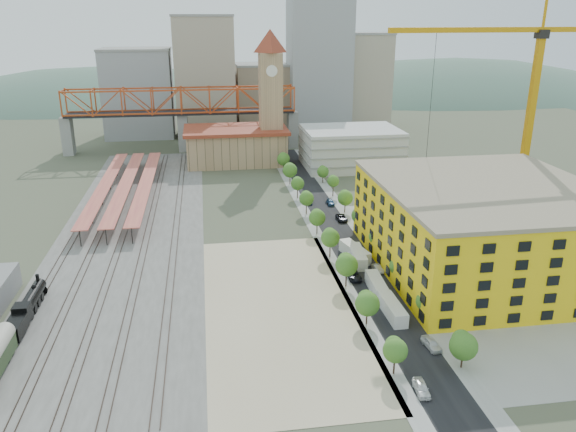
{
  "coord_description": "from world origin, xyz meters",
  "views": [
    {
      "loc": [
        -16.47,
        -124.96,
        51.87
      ],
      "look_at": [
        1.06,
        -8.49,
        10.0
      ],
      "focal_mm": 35.0,
      "sensor_mm": 36.0,
      "label": 1
    }
  ],
  "objects": [
    {
      "name": "ground",
      "position": [
        0.0,
        0.0,
        0.0
      ],
      "size": [
        400.0,
        400.0,
        0.0
      ],
      "primitive_type": "plane",
      "color": "#474C38",
      "rests_on": "ground"
    },
    {
      "name": "ballast_strip",
      "position": [
        -36.0,
        17.5,
        0.03
      ],
      "size": [
        36.0,
        165.0,
        0.06
      ],
      "primitive_type": "cube",
      "color": "#605E59",
      "rests_on": "ground"
    },
    {
      "name": "dirt_lot",
      "position": [
        -4.0,
        -31.5,
        0.03
      ],
      "size": [
        28.0,
        67.0,
        0.06
      ],
      "primitive_type": "cube",
      "color": "tan",
      "rests_on": "ground"
    },
    {
      "name": "street_asphalt",
      "position": [
        16.0,
        15.0,
        0.03
      ],
      "size": [
        12.0,
        170.0,
        0.06
      ],
      "primitive_type": "cube",
      "color": "black",
      "rests_on": "ground"
    },
    {
      "name": "sidewalk_west",
      "position": [
        10.5,
        15.0,
        0.02
      ],
      "size": [
        3.0,
        170.0,
        0.04
      ],
      "primitive_type": "cube",
      "color": "gray",
      "rests_on": "ground"
    },
    {
      "name": "sidewalk_east",
      "position": [
        21.5,
        15.0,
        0.02
      ],
      "size": [
        3.0,
        170.0,
        0.04
      ],
      "primitive_type": "cube",
      "color": "gray",
      "rests_on": "ground"
    },
    {
      "name": "construction_pad",
      "position": [
        45.0,
        -20.0,
        0.03
      ],
      "size": [
        50.0,
        90.0,
        0.06
      ],
      "primitive_type": "cube",
      "color": "gray",
      "rests_on": "ground"
    },
    {
      "name": "rail_tracks",
      "position": [
        -37.8,
        17.5,
        0.15
      ],
      "size": [
        26.56,
        160.0,
        0.18
      ],
      "color": "#382B23",
      "rests_on": "ground"
    },
    {
      "name": "platform_canopies",
      "position": [
        -41.0,
        45.0,
        3.99
      ],
      "size": [
        16.0,
        80.0,
        4.12
      ],
      "color": "#DC7454",
      "rests_on": "ground"
    },
    {
      "name": "station_hall",
      "position": [
        -5.0,
        82.0,
        6.67
      ],
      "size": [
        38.0,
        24.0,
        13.1
      ],
      "color": "tan",
      "rests_on": "ground"
    },
    {
      "name": "clock_tower",
      "position": [
        8.0,
        79.99,
        28.7
      ],
      "size": [
        12.0,
        12.0,
        52.0
      ],
      "color": "tan",
      "rests_on": "ground"
    },
    {
      "name": "parking_garage",
      "position": [
        36.0,
        70.0,
        7.0
      ],
      "size": [
        34.0,
        26.0,
        14.0
      ],
      "primitive_type": "cube",
      "color": "silver",
      "rests_on": "ground"
    },
    {
      "name": "truss_bridge",
      "position": [
        -25.0,
        105.0,
        18.86
      ],
      "size": [
        94.0,
        9.6,
        25.6
      ],
      "color": "gray",
      "rests_on": "ground"
    },
    {
      "name": "construction_building",
      "position": [
        42.0,
        -20.0,
        9.41
      ],
      "size": [
        44.6,
        50.6,
        18.8
      ],
      "color": "yellow",
      "rests_on": "ground"
    },
    {
      "name": "street_trees",
      "position": [
        16.0,
        5.0,
        0.0
      ],
      "size": [
        15.4,
        124.4,
        8.0
      ],
      "color": "#2A621D",
      "rests_on": "ground"
    },
    {
      "name": "skyline",
      "position": [
        7.47,
        142.31,
        22.81
      ],
      "size": [
        133.0,
        46.0,
        60.0
      ],
      "color": "#9EA0A3",
      "rests_on": "ground"
    },
    {
      "name": "distant_hills",
      "position": [
        45.28,
        260.0,
        -79.54
      ],
      "size": [
        647.0,
        264.0,
        227.0
      ],
      "color": "#4C6B59",
      "rests_on": "ground"
    },
    {
      "name": "locomotive",
      "position": [
        -50.0,
        -28.04,
        1.92
      ],
      "size": [
        2.67,
        20.58,
        5.14
      ],
      "color": "black",
      "rests_on": "ground"
    },
    {
      "name": "tower_crane",
      "position": [
        62.09,
        6.85,
        35.38
      ],
      "size": [
        53.69,
        5.65,
        57.33
      ],
      "color": "orange",
      "rests_on": "ground"
    },
    {
      "name": "site_trailer_a",
      "position": [
        16.0,
        -37.81,
        1.36
      ],
      "size": [
        2.72,
        9.95,
        2.72
      ],
      "primitive_type": "cube",
      "rotation": [
        0.0,
        0.0,
        0.01
      ],
      "color": "silver",
      "rests_on": "ground"
    },
    {
      "name": "site_trailer_b",
      "position": [
        16.0,
        -28.0,
        1.33
      ],
      "size": [
        3.05,
        9.84,
        2.66
      ],
      "primitive_type": "cube",
      "rotation": [
        0.0,
        0.0,
        -0.05
      ],
      "color": "silver",
      "rests_on": "ground"
    },
    {
      "name": "site_trailer_c",
      "position": [
        16.0,
        -13.61,
        1.41
      ],
      "size": [
        3.59,
        10.51,
        2.82
      ],
      "primitive_type": "cube",
      "rotation": [
        0.0,
        0.0,
        -0.09
      ],
      "color": "silver",
      "rests_on": "ground"
    },
    {
      "name": "site_trailer_d",
      "position": [
        16.0,
        -11.16,
        1.42
      ],
      "size": [
        5.09,
        10.76,
        2.85
      ],
      "primitive_type": "cube",
      "rotation": [
        0.0,
        0.0,
        0.23
      ],
      "color": "silver",
      "rests_on": "ground"
    },
    {
      "name": "car_0",
      "position": [
        13.0,
        -60.0,
        0.79
      ],
      "size": [
        2.24,
        4.77,
        1.58
      ],
      "primitive_type": "imported",
      "rotation": [
        0.0,
        0.0,
        -0.08
      ],
      "color": "silver",
      "rests_on": "ground"
    },
    {
      "name": "car_1",
      "position": [
        13.0,
        -15.58,
        0.79
      ],
      "size": [
        2.14,
        4.95,
        1.59
      ],
      "primitive_type": "imported",
      "rotation": [
        0.0,
        0.0,
        -0.1
      ],
      "color": "#A8A9AE",
      "rests_on": "ground"
    },
    {
      "name": "car_2",
      "position": [
        13.0,
        -21.72,
        0.76
      ],
      "size": [
        2.62,
        5.54,
        1.53
      ],
      "primitive_type": "imported",
      "rotation": [
        0.0,
        0.0,
        0.01
      ],
      "color": "black",
      "rests_on": "ground"
    },
    {
      "name": "car_3",
      "position": [
        13.0,
        29.12,
        0.65
      ],
      "size": [
        2.51,
        4.73,
        1.3
      ],
      "primitive_type": "imported",
      "rotation": [
        0.0,
        0.0,
        -0.16
      ],
      "color": "#1B344F",
      "rests_on": "ground"
    },
    {
      "name": "car_4",
      "position": [
        19.0,
        -49.06,
        0.8
      ],
      "size": [
        2.57,
        4.94,
        1.6
      ],
      "primitive_type": "imported",
      "rotation": [
        0.0,
        0.0,
        0.15
      ],
      "color": "silver",
      "rests_on": "ground"
    },
    {
      "name": "car_5",
      "position": [
        19.0,
        -19.02,
        0.69
      ],
      "size": [
        1.86,
        4.3,
        1.38
      ],
      "primitive_type": "imported",
      "rotation": [
        0.0,
        0.0,
        0.1
      ],
      "color": "#A5A5AA",
      "rests_on": "ground"
    },
    {
      "name": "car_6",
      "position": [
        19.0,
        13.49,
        0.74
      ],
      "size": [
        2.46,
        5.34,
        1.48
      ],
      "primitive_type": "imported",
      "rotation": [
        0.0,
        0.0,
        -0.0
      ],
      "color": "black",
      "rests_on": "ground"
    },
    {
      "name": "car_7",
      "position": [
        19.0,
        27.21,
        0.68
      ],
      "size": [
        2.12,
        4.79,
        1.37
      ],
      "primitive_type": "imported",
      "rotation": [
        0.0,
        0.0,
        -0.04
      ],
      "color": "navy",
      "rests_on": "ground"
    }
  ]
}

